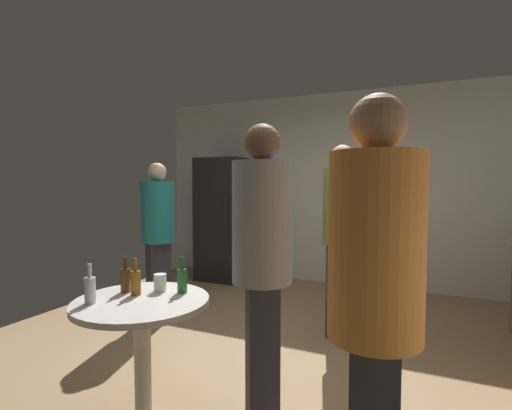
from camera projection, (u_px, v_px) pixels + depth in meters
The scene contains 13 objects.
ground_plane at pixel (258, 366), 3.03m from camera, with size 5.20×5.20×0.10m, color #9E7C56.
wall_back at pixel (332, 189), 5.35m from camera, with size 5.32×0.06×2.70m, color silver.
refrigerator at pixel (224, 219), 5.60m from camera, with size 0.70×0.68×1.80m.
foreground_table at pixel (142, 316), 2.24m from camera, with size 0.80×0.80×0.73m.
beer_bottle_amber at pixel (136, 282), 2.32m from camera, with size 0.06×0.06×0.23m.
beer_bottle_brown at pixel (125, 279), 2.37m from camera, with size 0.06×0.06×0.23m.
beer_bottle_green at pixel (182, 280), 2.36m from camera, with size 0.06×0.06×0.23m.
beer_bottle_clear at pixel (90, 289), 2.15m from camera, with size 0.06×0.06×0.23m.
plastic_cup_white at pixel (160, 283), 2.40m from camera, with size 0.08×0.08×0.11m, color white.
person_in_teal_shirt at pixel (158, 228), 3.94m from camera, with size 0.46×0.46×1.64m.
person_in_olive_shirt at pixel (342, 226), 3.40m from camera, with size 0.42×0.42×1.77m.
person_in_orange_shirt at pixel (375, 294), 1.36m from camera, with size 0.39×0.39×1.74m.
person_in_gray_shirt at pixel (262, 253), 2.11m from camera, with size 0.47×0.47×1.76m.
Camera 1 is at (1.18, -2.70, 1.42)m, focal length 26.28 mm.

